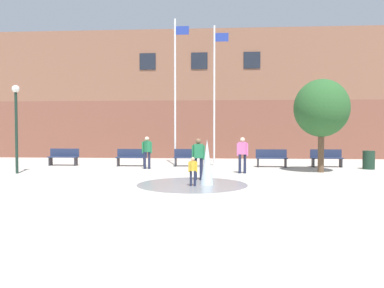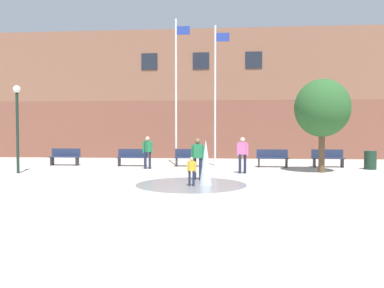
# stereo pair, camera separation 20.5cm
# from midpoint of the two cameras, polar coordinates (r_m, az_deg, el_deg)

# --- Properties ---
(ground_plane) EXTENTS (100.00, 100.00, 0.00)m
(ground_plane) POSITION_cam_midpoint_polar(r_m,az_deg,el_deg) (8.56, -4.95, -10.70)
(ground_plane) COLOR #B2ADA3
(library_building) EXTENTS (36.00, 6.05, 8.72)m
(library_building) POSITION_cam_midpoint_polar(r_m,az_deg,el_deg) (28.35, 1.20, 7.07)
(library_building) COLOR brown
(library_building) RESTS_ON ground
(splash_fountain) EXTENTS (3.87, 3.87, 1.58)m
(splash_fountain) POSITION_cam_midpoint_polar(r_m,az_deg,el_deg) (13.03, 1.24, -3.71)
(splash_fountain) COLOR gray
(splash_fountain) RESTS_ON ground
(park_bench_far_left) EXTENTS (1.60, 0.44, 0.91)m
(park_bench_far_left) POSITION_cam_midpoint_polar(r_m,az_deg,el_deg) (21.37, -19.23, -1.83)
(park_bench_far_left) COLOR #28282D
(park_bench_far_left) RESTS_ON ground
(park_bench_left_of_flagpoles) EXTENTS (1.60, 0.44, 0.91)m
(park_bench_left_of_flagpoles) POSITION_cam_midpoint_polar(r_m,az_deg,el_deg) (20.07, -9.48, -1.99)
(park_bench_left_of_flagpoles) COLOR #28282D
(park_bench_left_of_flagpoles) RESTS_ON ground
(park_bench_center) EXTENTS (1.60, 0.44, 0.91)m
(park_bench_center) POSITION_cam_midpoint_polar(r_m,az_deg,el_deg) (19.69, -0.74, -2.04)
(park_bench_center) COLOR #28282D
(park_bench_center) RESTS_ON ground
(park_bench_under_right_flagpole) EXTENTS (1.60, 0.44, 0.91)m
(park_bench_under_right_flagpole) POSITION_cam_midpoint_polar(r_m,az_deg,el_deg) (19.74, 11.73, -2.07)
(park_bench_under_right_flagpole) COLOR #28282D
(park_bench_under_right_flagpole) RESTS_ON ground
(park_bench_far_right) EXTENTS (1.60, 0.44, 0.91)m
(park_bench_far_right) POSITION_cam_midpoint_polar(r_m,az_deg,el_deg) (20.49, 19.55, -1.99)
(park_bench_far_right) COLOR #28282D
(park_bench_far_right) RESTS_ON ground
(adult_in_red) EXTENTS (0.50, 0.25, 1.59)m
(adult_in_red) POSITION_cam_midpoint_polar(r_m,az_deg,el_deg) (14.22, 0.56, -1.78)
(adult_in_red) COLOR #1E233D
(adult_in_red) RESTS_ON ground
(child_with_pink_shirt) EXTENTS (0.31, 0.24, 0.99)m
(child_with_pink_shirt) POSITION_cam_midpoint_polar(r_m,az_deg,el_deg) (12.70, -0.33, -3.85)
(child_with_pink_shirt) COLOR #1E233D
(child_with_pink_shirt) RESTS_ON ground
(adult_watching) EXTENTS (0.50, 0.32, 1.59)m
(adult_watching) POSITION_cam_midpoint_polar(r_m,az_deg,el_deg) (16.58, 7.34, -1.25)
(adult_watching) COLOR #1E233D
(adult_watching) RESTS_ON ground
(adult_near_bench) EXTENTS (0.50, 0.38, 1.59)m
(adult_near_bench) POSITION_cam_midpoint_polar(r_m,az_deg,el_deg) (18.46, -7.19, -0.91)
(adult_near_bench) COLOR #1E233D
(adult_near_bench) RESTS_ON ground
(flagpole_left) EXTENTS (0.80, 0.10, 7.88)m
(flagpole_left) POSITION_cam_midpoint_polar(r_m,az_deg,el_deg) (20.39, -2.80, 8.53)
(flagpole_left) COLOR silver
(flagpole_left) RESTS_ON ground
(flagpole_right) EXTENTS (0.80, 0.10, 7.48)m
(flagpole_right) POSITION_cam_midpoint_polar(r_m,az_deg,el_deg) (20.24, 3.21, 8.00)
(flagpole_right) COLOR silver
(flagpole_right) RESTS_ON ground
(lamp_post_left_lane) EXTENTS (0.32, 0.32, 3.87)m
(lamp_post_left_lane) POSITION_cam_midpoint_polar(r_m,az_deg,el_deg) (18.17, -25.52, 3.89)
(lamp_post_left_lane) COLOR #192D23
(lamp_post_left_lane) RESTS_ON ground
(trash_can) EXTENTS (0.56, 0.56, 0.90)m
(trash_can) POSITION_cam_midpoint_polar(r_m,az_deg,el_deg) (20.16, 25.07, -2.22)
(trash_can) COLOR #193323
(trash_can) RESTS_ON ground
(street_tree_near_building) EXTENTS (2.44, 2.44, 4.20)m
(street_tree_near_building) POSITION_cam_midpoint_polar(r_m,az_deg,el_deg) (17.82, 18.81, 5.17)
(street_tree_near_building) COLOR brown
(street_tree_near_building) RESTS_ON ground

